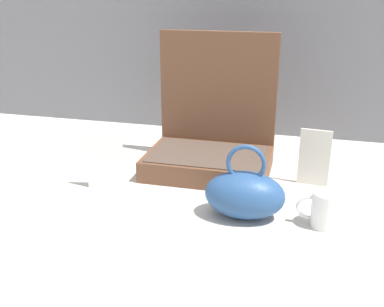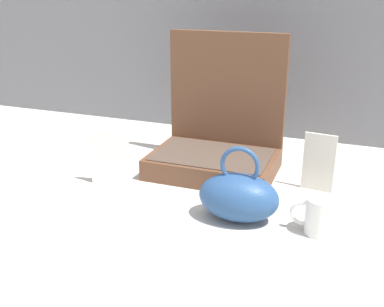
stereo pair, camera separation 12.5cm
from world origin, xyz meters
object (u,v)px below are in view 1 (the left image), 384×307
(open_suitcase, at_px, (212,138))
(teal_pouch_handbag, at_px, (245,194))
(info_card_left, at_px, (105,162))
(poster_card_right, at_px, (314,158))
(coffee_mug, at_px, (325,209))

(open_suitcase, relative_size, teal_pouch_handbag, 2.04)
(open_suitcase, bearing_deg, info_card_left, -139.05)
(info_card_left, bearing_deg, open_suitcase, 29.01)
(open_suitcase, bearing_deg, poster_card_right, -10.29)
(open_suitcase, distance_m, teal_pouch_handbag, 0.33)
(open_suitcase, bearing_deg, coffee_mug, -41.02)
(teal_pouch_handbag, relative_size, coffee_mug, 1.89)
(coffee_mug, height_order, poster_card_right, poster_card_right)
(teal_pouch_handbag, height_order, coffee_mug, teal_pouch_handbag)
(teal_pouch_handbag, xyz_separation_m, coffee_mug, (0.19, 0.00, -0.02))
(teal_pouch_handbag, relative_size, info_card_left, 1.27)
(poster_card_right, bearing_deg, teal_pouch_handbag, -117.90)
(teal_pouch_handbag, bearing_deg, info_card_left, 169.74)
(poster_card_right, bearing_deg, coffee_mug, -76.62)
(info_card_left, xyz_separation_m, poster_card_right, (0.57, 0.17, 0.00))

